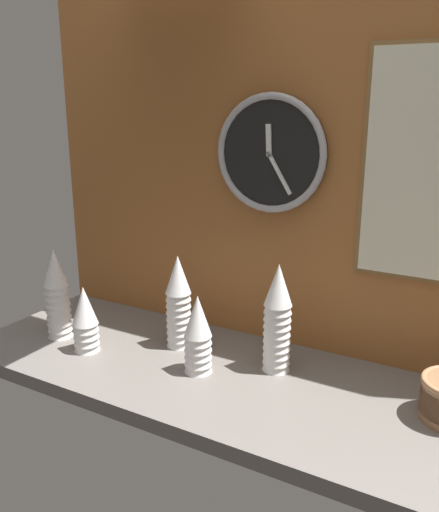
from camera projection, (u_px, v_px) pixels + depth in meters
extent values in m
cube|color=slate|center=(237.00, 381.00, 1.45)|extent=(1.60, 0.56, 0.04)
cube|color=#A3602D|center=(283.00, 166.00, 1.52)|extent=(1.60, 0.03, 1.05)
cone|color=white|center=(198.00, 352.00, 1.45)|extent=(0.08, 0.08, 0.11)
cone|color=white|center=(198.00, 345.00, 1.44)|extent=(0.08, 0.08, 0.11)
cone|color=white|center=(198.00, 338.00, 1.43)|extent=(0.08, 0.08, 0.11)
cone|color=white|center=(198.00, 331.00, 1.43)|extent=(0.08, 0.08, 0.11)
cone|color=white|center=(198.00, 323.00, 1.42)|extent=(0.08, 0.08, 0.11)
cone|color=white|center=(198.00, 316.00, 1.42)|extent=(0.08, 0.08, 0.11)
cone|color=white|center=(59.00, 319.00, 1.66)|extent=(0.08, 0.08, 0.11)
cone|color=white|center=(59.00, 313.00, 1.65)|extent=(0.08, 0.08, 0.11)
cone|color=white|center=(58.00, 306.00, 1.65)|extent=(0.08, 0.08, 0.11)
cone|color=white|center=(58.00, 300.00, 1.64)|extent=(0.08, 0.08, 0.11)
cone|color=white|center=(57.00, 294.00, 1.64)|extent=(0.08, 0.08, 0.11)
cone|color=white|center=(56.00, 287.00, 1.63)|extent=(0.08, 0.08, 0.11)
cone|color=white|center=(56.00, 281.00, 1.63)|extent=(0.08, 0.08, 0.11)
cone|color=white|center=(55.00, 274.00, 1.62)|extent=(0.08, 0.08, 0.11)
cone|color=white|center=(55.00, 268.00, 1.61)|extent=(0.08, 0.08, 0.11)
cone|color=white|center=(276.00, 350.00, 1.45)|extent=(0.08, 0.08, 0.11)
cone|color=white|center=(277.00, 343.00, 1.45)|extent=(0.08, 0.08, 0.11)
cone|color=white|center=(277.00, 336.00, 1.44)|extent=(0.08, 0.08, 0.11)
cone|color=white|center=(277.00, 329.00, 1.44)|extent=(0.08, 0.08, 0.11)
cone|color=white|center=(277.00, 322.00, 1.43)|extent=(0.08, 0.08, 0.11)
cone|color=white|center=(278.00, 315.00, 1.43)|extent=(0.08, 0.08, 0.11)
cone|color=white|center=(278.00, 307.00, 1.42)|extent=(0.08, 0.08, 0.11)
cone|color=white|center=(278.00, 300.00, 1.41)|extent=(0.08, 0.08, 0.11)
cone|color=white|center=(278.00, 292.00, 1.41)|extent=(0.08, 0.08, 0.11)
cone|color=white|center=(279.00, 285.00, 1.40)|extent=(0.08, 0.08, 0.11)
cone|color=white|center=(86.00, 332.00, 1.57)|extent=(0.08, 0.08, 0.11)
cone|color=white|center=(86.00, 326.00, 1.56)|extent=(0.08, 0.08, 0.11)
cone|color=white|center=(85.00, 319.00, 1.56)|extent=(0.08, 0.08, 0.11)
cone|color=white|center=(85.00, 312.00, 1.55)|extent=(0.08, 0.08, 0.11)
cone|color=white|center=(84.00, 306.00, 1.54)|extent=(0.08, 0.08, 0.11)
cone|color=white|center=(179.00, 328.00, 1.60)|extent=(0.08, 0.08, 0.11)
cone|color=white|center=(179.00, 321.00, 1.59)|extent=(0.08, 0.08, 0.11)
cone|color=white|center=(179.00, 315.00, 1.59)|extent=(0.08, 0.08, 0.11)
cone|color=white|center=(179.00, 308.00, 1.58)|extent=(0.08, 0.08, 0.11)
cone|color=white|center=(178.00, 302.00, 1.57)|extent=(0.08, 0.08, 0.11)
cone|color=white|center=(178.00, 295.00, 1.57)|extent=(0.08, 0.08, 0.11)
cone|color=white|center=(178.00, 288.00, 1.56)|extent=(0.08, 0.08, 0.11)
cone|color=white|center=(178.00, 281.00, 1.56)|extent=(0.08, 0.08, 0.11)
cone|color=white|center=(178.00, 275.00, 1.55)|extent=(0.08, 0.08, 0.11)
cylinder|color=black|center=(271.00, 154.00, 1.50)|extent=(0.32, 0.02, 0.32)
torus|color=#B2B2B7|center=(270.00, 154.00, 1.49)|extent=(0.33, 0.02, 0.33)
cube|color=white|center=(269.00, 139.00, 1.48)|extent=(0.02, 0.01, 0.08)
cube|color=white|center=(280.00, 174.00, 1.49)|extent=(0.08, 0.01, 0.11)
cylinder|color=white|center=(269.00, 154.00, 1.49)|extent=(0.02, 0.01, 0.02)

